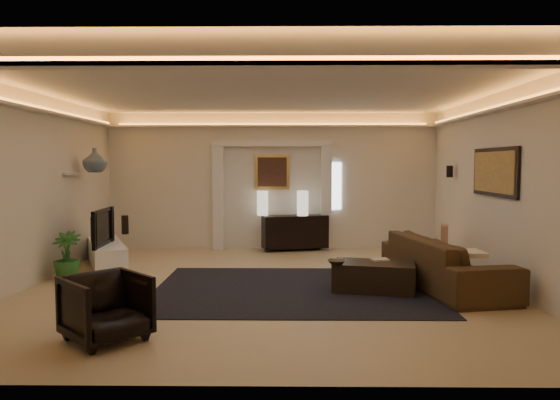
{
  "coord_description": "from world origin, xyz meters",
  "views": [
    {
      "loc": [
        0.29,
        -7.66,
        1.83
      ],
      "look_at": [
        0.2,
        0.6,
        1.25
      ],
      "focal_mm": 33.47,
      "sensor_mm": 36.0,
      "label": 1
    }
  ],
  "objects_px": {
    "sofa": "(445,262)",
    "armchair": "(106,308)",
    "console": "(295,232)",
    "coffee_table": "(374,277)"
  },
  "relations": [
    {
      "from": "sofa",
      "to": "armchair",
      "type": "bearing_deg",
      "value": 109.11
    },
    {
      "from": "console",
      "to": "armchair",
      "type": "relative_size",
      "value": 1.79
    },
    {
      "from": "coffee_table",
      "to": "armchair",
      "type": "bearing_deg",
      "value": -133.28
    },
    {
      "from": "coffee_table",
      "to": "armchair",
      "type": "xyz_separation_m",
      "value": [
        -3.11,
        -2.13,
        0.14
      ]
    },
    {
      "from": "sofa",
      "to": "coffee_table",
      "type": "relative_size",
      "value": 2.23
    },
    {
      "from": "console",
      "to": "coffee_table",
      "type": "relative_size",
      "value": 1.19
    },
    {
      "from": "console",
      "to": "sofa",
      "type": "relative_size",
      "value": 0.53
    },
    {
      "from": "console",
      "to": "coffee_table",
      "type": "distance_m",
      "value": 3.69
    },
    {
      "from": "sofa",
      "to": "console",
      "type": "bearing_deg",
      "value": 22.91
    },
    {
      "from": "coffee_table",
      "to": "armchair",
      "type": "relative_size",
      "value": 1.5
    }
  ]
}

